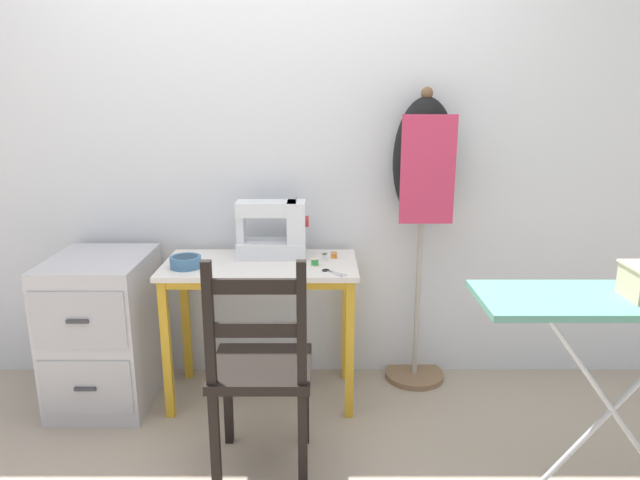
{
  "coord_description": "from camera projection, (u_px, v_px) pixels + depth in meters",
  "views": [
    {
      "loc": [
        0.29,
        -2.43,
        1.53
      ],
      "look_at": [
        0.3,
        0.21,
        0.84
      ],
      "focal_mm": 32.0,
      "sensor_mm": 36.0,
      "label": 1
    }
  ],
  "objects": [
    {
      "name": "wall_back",
      "position": [
        261.0,
        143.0,
        2.94
      ],
      "size": [
        10.0,
        0.05,
        2.55
      ],
      "color": "silver",
      "rests_on": "ground_plane"
    },
    {
      "name": "thread_spool_mid_table",
      "position": [
        323.0,
        257.0,
        2.81
      ],
      "size": [
        0.03,
        0.03,
        0.03
      ],
      "color": "silver",
      "rests_on": "sewing_table"
    },
    {
      "name": "dress_form",
      "position": [
        421.0,
        177.0,
        2.87
      ],
      "size": [
        0.32,
        0.32,
        1.55
      ],
      "color": "#846647",
      "rests_on": "ground_plane"
    },
    {
      "name": "ground_plane",
      "position": [
        257.0,
        420.0,
        2.74
      ],
      "size": [
        14.0,
        14.0,
        0.0
      ],
      "primitive_type": "plane",
      "color": "tan"
    },
    {
      "name": "thread_spool_far_edge",
      "position": [
        332.0,
        255.0,
        2.86
      ],
      "size": [
        0.04,
        0.04,
        0.03
      ],
      "color": "orange",
      "rests_on": "sewing_table"
    },
    {
      "name": "ironing_board",
      "position": [
        624.0,
        309.0,
        1.97
      ],
      "size": [
        1.03,
        0.35,
        0.86
      ],
      "color": "#518E7A",
      "rests_on": "ground_plane"
    },
    {
      "name": "fabric_bowl",
      "position": [
        184.0,
        262.0,
        2.7
      ],
      "size": [
        0.15,
        0.15,
        0.05
      ],
      "color": "teal",
      "rests_on": "sewing_table"
    },
    {
      "name": "thread_spool_near_machine",
      "position": [
        313.0,
        262.0,
        2.74
      ],
      "size": [
        0.04,
        0.04,
        0.03
      ],
      "color": "green",
      "rests_on": "sewing_table"
    },
    {
      "name": "wooden_chair",
      "position": [
        259.0,
        370.0,
        2.27
      ],
      "size": [
        0.4,
        0.38,
        0.95
      ],
      "color": "black",
      "rests_on": "ground_plane"
    },
    {
      "name": "sewing_table",
      "position": [
        259.0,
        285.0,
        2.8
      ],
      "size": [
        0.94,
        0.48,
        0.72
      ],
      "color": "silver",
      "rests_on": "ground_plane"
    },
    {
      "name": "filing_cabinet",
      "position": [
        102.0,
        331.0,
        2.83
      ],
      "size": [
        0.46,
        0.56,
        0.75
      ],
      "color": "#B7B7BC",
      "rests_on": "ground_plane"
    },
    {
      "name": "scissors",
      "position": [
        328.0,
        272.0,
        2.64
      ],
      "size": [
        0.12,
        0.12,
        0.01
      ],
      "color": "silver",
      "rests_on": "sewing_table"
    },
    {
      "name": "sewing_machine",
      "position": [
        274.0,
        231.0,
        2.85
      ],
      "size": [
        0.36,
        0.18,
        0.31
      ],
      "color": "white",
      "rests_on": "sewing_table"
    }
  ]
}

